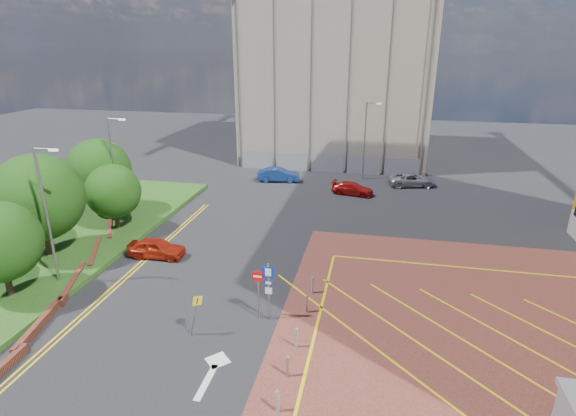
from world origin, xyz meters
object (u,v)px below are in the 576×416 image
(lamp_left_far, at_px, (114,165))
(car_red_left, at_px, (157,248))
(tree_d, at_px, (99,170))
(car_silver_back, at_px, (411,180))
(tree_c, at_px, (113,191))
(car_blue_back, at_px, (279,175))
(lamp_back, at_px, (366,138))
(sign_cluster, at_px, (265,286))
(tree_b, at_px, (38,198))
(lamp_left_near, at_px, (47,211))
(car_red_back, at_px, (352,189))
(warning_sign, at_px, (196,311))

(lamp_left_far, height_order, car_red_left, lamp_left_far)
(tree_d, height_order, car_silver_back, tree_d)
(tree_c, bearing_deg, car_silver_back, 36.35)
(tree_c, distance_m, car_blue_back, 18.03)
(lamp_back, relative_size, sign_cluster, 2.50)
(tree_b, xyz_separation_m, car_blue_back, (11.01, 20.42, -3.53))
(tree_c, xyz_separation_m, car_blue_back, (9.01, 15.42, -2.49))
(lamp_back, bearing_deg, lamp_left_far, -139.14)
(lamp_left_near, height_order, sign_cluster, lamp_left_near)
(tree_c, bearing_deg, tree_b, -111.80)
(car_silver_back, bearing_deg, car_blue_back, 81.42)
(tree_c, height_order, car_red_back, tree_c)
(lamp_left_near, height_order, car_red_back, lamp_left_near)
(car_blue_back, relative_size, car_red_back, 1.09)
(sign_cluster, xyz_separation_m, car_blue_back, (-4.78, 24.43, -1.25))
(lamp_left_far, height_order, sign_cluster, lamp_left_far)
(sign_cluster, distance_m, car_blue_back, 24.93)
(tree_c, distance_m, car_red_left, 6.53)
(tree_b, relative_size, tree_c, 1.38)
(tree_d, distance_m, car_red_left, 10.72)
(car_blue_back, height_order, car_red_back, car_blue_back)
(car_red_back, distance_m, car_silver_back, 6.82)
(car_blue_back, xyz_separation_m, car_silver_back, (13.38, 1.07, -0.07))
(car_red_left, height_order, car_blue_back, car_blue_back)
(tree_b, distance_m, car_red_left, 7.96)
(car_red_left, bearing_deg, warning_sign, -144.19)
(lamp_left_far, relative_size, car_red_left, 2.10)
(warning_sign, bearing_deg, tree_d, 134.67)
(sign_cluster, relative_size, car_red_left, 0.84)
(lamp_left_near, bearing_deg, car_red_left, 49.78)
(car_red_left, height_order, car_silver_back, car_red_left)
(car_red_left, xyz_separation_m, car_blue_back, (4.08, 18.86, 0.06))
(car_silver_back, bearing_deg, car_red_left, 125.63)
(car_blue_back, bearing_deg, lamp_back, -80.79)
(tree_d, height_order, warning_sign, tree_d)
(sign_cluster, bearing_deg, warning_sign, -144.32)
(lamp_left_near, xyz_separation_m, warning_sign, (9.84, -3.08, -3.23))
(car_red_left, xyz_separation_m, car_silver_back, (17.46, 19.92, -0.01))
(tree_c, bearing_deg, car_blue_back, 59.69)
(car_red_left, distance_m, car_silver_back, 26.49)
(tree_d, height_order, sign_cluster, tree_d)
(tree_c, distance_m, lamp_left_far, 2.65)
(car_red_back, bearing_deg, warning_sign, 177.46)
(lamp_left_far, relative_size, sign_cluster, 2.50)
(tree_b, distance_m, tree_c, 5.49)
(lamp_left_near, height_order, car_silver_back, lamp_left_near)
(sign_cluster, xyz_separation_m, warning_sign, (-2.88, -2.06, -0.52))
(tree_b, height_order, tree_c, tree_b)
(tree_d, xyz_separation_m, lamp_left_far, (2.08, -1.00, 0.79))
(tree_b, relative_size, lamp_back, 0.84)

